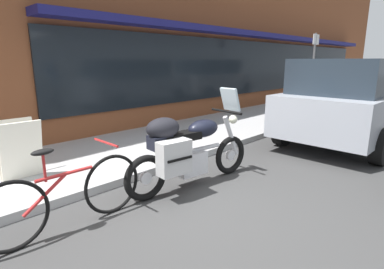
{
  "coord_description": "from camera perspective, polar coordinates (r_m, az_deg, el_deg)",
  "views": [
    {
      "loc": [
        -2.52,
        -2.41,
        1.79
      ],
      "look_at": [
        0.75,
        0.7,
        0.7
      ],
      "focal_mm": 28.74,
      "sensor_mm": 36.0,
      "label": 1
    }
  ],
  "objects": [
    {
      "name": "parking_sign_pole",
      "position": [
        11.19,
        21.57,
        11.77
      ],
      "size": [
        0.44,
        0.07,
        2.54
      ],
      "color": "#59595B",
      "rests_on": "sidewalk_curb"
    },
    {
      "name": "touring_motorcycle",
      "position": [
        4.29,
        -0.97,
        -2.56
      ],
      "size": [
        2.19,
        0.64,
        1.39
      ],
      "color": "black",
      "rests_on": "ground_plane"
    },
    {
      "name": "parked_bicycle",
      "position": [
        3.57,
        -22.22,
        -10.57
      ],
      "size": [
        1.81,
        0.48,
        0.95
      ],
      "color": "black",
      "rests_on": "ground_plane"
    },
    {
      "name": "sandwich_board_sign",
      "position": [
        5.08,
        -29.41,
        -2.39
      ],
      "size": [
        0.55,
        0.4,
        0.85
      ],
      "color": "silver",
      "rests_on": "sidewalk_curb"
    },
    {
      "name": "ground_plane",
      "position": [
        3.92,
        -0.17,
        -13.58
      ],
      "size": [
        80.0,
        80.0,
        0.0
      ],
      "primitive_type": "plane",
      "color": "#3A3A3A"
    },
    {
      "name": "parked_minivan",
      "position": [
        7.76,
        27.98,
        5.84
      ],
      "size": [
        4.61,
        2.14,
        1.82
      ],
      "color": "#9EA3AD",
      "rests_on": "ground_plane"
    },
    {
      "name": "storefront_building",
      "position": [
        12.75,
        13.77,
        21.66
      ],
      "size": [
        24.68,
        0.9,
        7.5
      ],
      "color": "brown",
      "rests_on": "ground_plane"
    },
    {
      "name": "sidewalk_curb",
      "position": [
        12.66,
        20.17,
        4.88
      ],
      "size": [
        30.0,
        2.63,
        0.12
      ],
      "color": "#A4A4A4",
      "rests_on": "ground_plane"
    }
  ]
}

